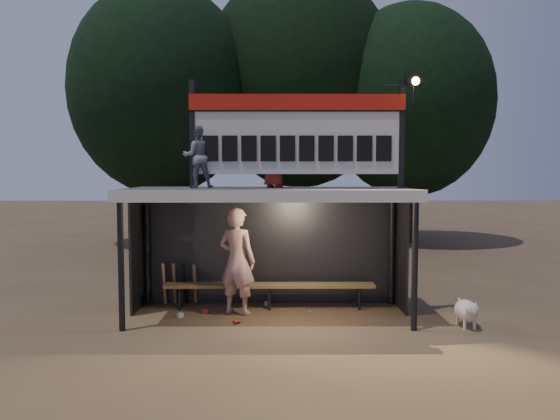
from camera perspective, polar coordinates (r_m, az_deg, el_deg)
The scene contains 13 objects.
ground at distance 10.06m, azimuth -1.15°, elevation -11.03°, with size 80.00×80.00×0.00m, color brown.
player at distance 10.05m, azimuth -4.52°, elevation -5.32°, with size 0.72×0.47×1.96m, color silver.
child_a at distance 9.85m, azimuth -8.56°, elevation 5.54°, with size 0.54×0.42×1.12m, color slate.
child_b at distance 9.95m, azimuth -0.61°, elevation 5.15°, with size 0.48×0.31×0.97m, color #A12718.
dugout_shelter at distance 9.98m, azimuth -1.14°, elevation -0.37°, with size 5.10×2.08×2.32m.
scoreboard_assembly at distance 9.74m, azimuth 2.14°, elevation 8.22°, with size 4.10×0.27×1.99m.
bench at distance 10.49m, azimuth -1.11°, elevation -7.96°, with size 4.00×0.35×0.48m.
tree_left at distance 20.35m, azimuth -12.30°, elevation 12.12°, with size 6.46×6.46×9.27m.
tree_mid at distance 21.52m, azimuth 2.07°, elevation 13.51°, with size 7.22×7.22×10.36m.
tree_right at distance 20.94m, azimuth 13.38°, elevation 10.97°, with size 6.08×6.08×8.72m.
dog at distance 9.83m, azimuth 18.94°, elevation -9.92°, with size 0.36×0.81×0.49m.
bats at distance 10.92m, azimuth -10.45°, elevation -7.56°, with size 0.68×0.35×0.84m.
litter at distance 10.19m, azimuth -4.24°, elevation -10.62°, with size 2.44×1.39×0.08m.
Camera 1 is at (0.16, -9.71, 2.61)m, focal length 35.00 mm.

